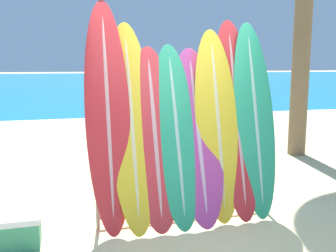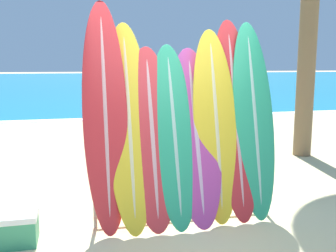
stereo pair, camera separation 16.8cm
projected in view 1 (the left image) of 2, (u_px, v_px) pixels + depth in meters
name	position (u px, v px, depth m)	size (l,w,h in m)	color
ground_plane	(193.00, 229.00, 4.36)	(160.00, 160.00, 0.00)	beige
ocean_water	(73.00, 81.00, 40.78)	(120.00, 60.00, 0.01)	teal
surfboard_rack	(186.00, 177.00, 4.56)	(2.09, 0.04, 0.96)	gray
surfboard_slot_0	(108.00, 115.00, 4.26)	(0.49, 0.77, 2.53)	red
surfboard_slot_1	(132.00, 125.00, 4.34)	(0.52, 0.88, 2.30)	yellow
surfboard_slot_2	(155.00, 136.00, 4.38)	(0.56, 0.77, 2.02)	red
surfboard_slot_3	(176.00, 134.00, 4.44)	(0.50, 0.81, 2.06)	#289E70
surfboard_slot_4	(198.00, 135.00, 4.51)	(0.58, 0.80, 2.01)	#B23D8E
surfboard_slot_5	(217.00, 125.00, 4.57)	(0.53, 0.65, 2.23)	yellow
surfboard_slot_6	(237.00, 118.00, 4.66)	(0.52, 0.74, 2.35)	red
surfboard_slot_7	(255.00, 119.00, 4.70)	(0.50, 0.68, 2.32)	#289E70
person_near_water	(178.00, 113.00, 6.87)	(0.24, 0.30, 1.77)	tan
person_mid_beach	(100.00, 92.00, 11.53)	(0.30, 0.27, 1.77)	beige
person_far_left	(196.00, 105.00, 8.78)	(0.27, 0.27, 1.63)	#846047
cooler_box	(15.00, 230.00, 3.93)	(0.51, 0.40, 0.33)	#389366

